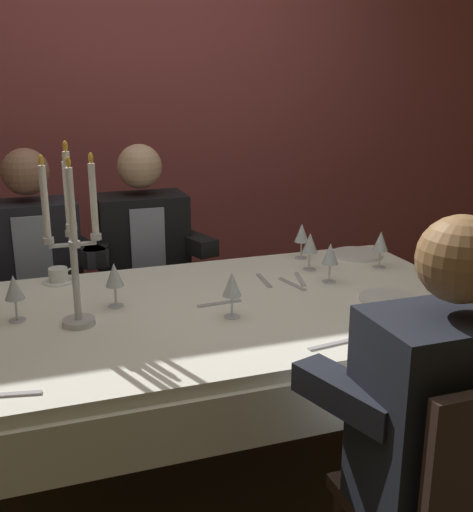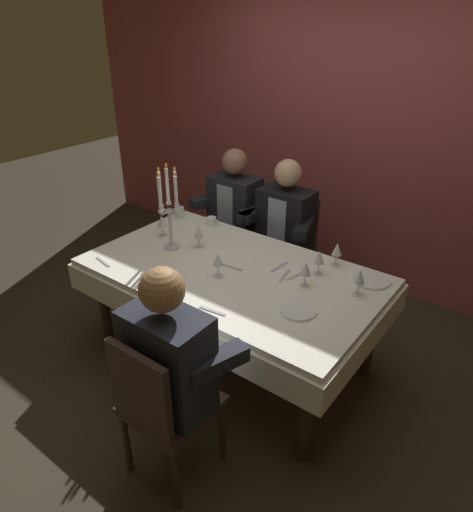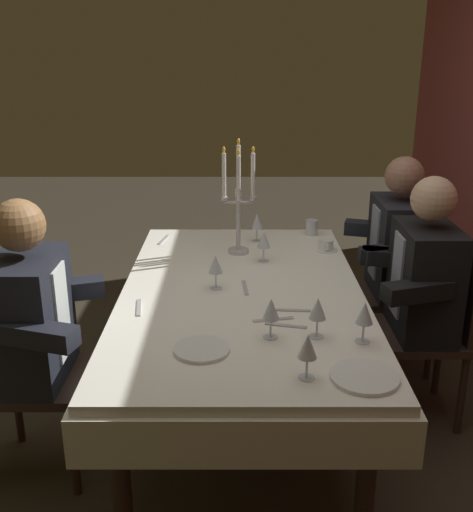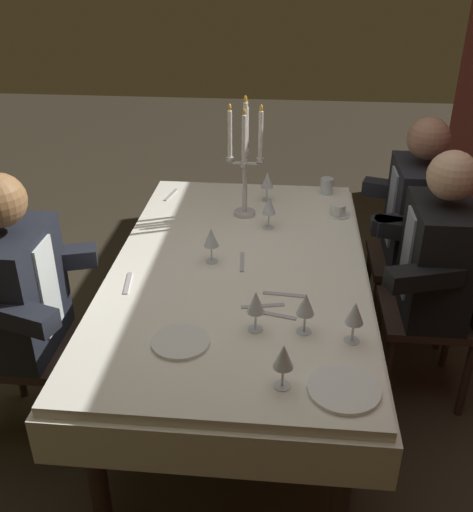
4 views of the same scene
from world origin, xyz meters
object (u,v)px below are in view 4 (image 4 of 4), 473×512
(wine_glass_2, at_px, (355,314))
(wine_glass_3, at_px, (306,305))
(dinner_plate_1, at_px, (180,342))
(water_tumbler_0, at_px, (327,186))
(seated_diner_2, at_px, (16,290))
(dinner_plate_0, at_px, (344,389))
(seated_diner_0, at_px, (418,212))
(wine_glass_1, at_px, (211,238))
(dining_table, at_px, (238,287))
(wine_glass_0, at_px, (283,357))
(wine_glass_6, at_px, (267,181))
(candelabra, at_px, (245,161))
(wine_glass_5, at_px, (269,206))
(seated_diner_1, at_px, (438,260))
(wine_glass_4, at_px, (256,303))
(coffee_cup_0, at_px, (338,211))

(wine_glass_2, bearing_deg, wine_glass_3, -103.26)
(dinner_plate_1, bearing_deg, water_tumbler_0, 158.34)
(water_tumbler_0, bearing_deg, seated_diner_2, -48.77)
(dinner_plate_0, relative_size, seated_diner_0, 0.19)
(seated_diner_0, bearing_deg, wine_glass_1, -57.89)
(dining_table, height_order, seated_diner_0, seated_diner_0)
(water_tumbler_0, distance_m, seated_diner_0, 0.51)
(wine_glass_0, height_order, wine_glass_1, same)
(wine_glass_6, bearing_deg, wine_glass_0, 4.65)
(wine_glass_1, height_order, wine_glass_2, same)
(dinner_plate_1, bearing_deg, seated_diner_2, -111.83)
(candelabra, distance_m, water_tumbler_0, 0.60)
(wine_glass_2, bearing_deg, wine_glass_0, -42.67)
(wine_glass_5, distance_m, seated_diner_1, 0.82)
(dining_table, height_order, seated_diner_2, seated_diner_2)
(water_tumbler_0, bearing_deg, seated_diner_0, 66.39)
(candelabra, bearing_deg, water_tumbler_0, 127.10)
(dinner_plate_1, height_order, wine_glass_1, wine_glass_1)
(wine_glass_0, bearing_deg, seated_diner_1, 143.47)
(wine_glass_3, relative_size, wine_glass_4, 1.00)
(dinner_plate_0, distance_m, wine_glass_0, 0.22)
(wine_glass_6, bearing_deg, seated_diner_1, 53.73)
(coffee_cup_0, distance_m, seated_diner_0, 0.43)
(wine_glass_5, height_order, seated_diner_0, seated_diner_0)
(seated_diner_0, bearing_deg, wine_glass_4, -34.76)
(wine_glass_1, xyz_separation_m, wine_glass_6, (-0.70, 0.21, 0.00))
(wine_glass_4, bearing_deg, seated_diner_1, 128.16)
(wine_glass_5, bearing_deg, wine_glass_6, -175.82)
(wine_glass_1, bearing_deg, wine_glass_5, 147.27)
(water_tumbler_0, bearing_deg, seated_diner_1, 33.19)
(wine_glass_2, distance_m, wine_glass_4, 0.35)
(wine_glass_0, xyz_separation_m, wine_glass_2, (-0.26, 0.24, 0.00))
(water_tumbler_0, bearing_deg, wine_glass_1, -32.76)
(wine_glass_2, distance_m, wine_glass_5, 0.96)
(wine_glass_2, height_order, wine_glass_5, same)
(seated_diner_0, bearing_deg, wine_glass_6, -95.25)
(dining_table, xyz_separation_m, candelabra, (-0.52, -0.02, 0.41))
(dining_table, relative_size, seated_diner_2, 1.56)
(wine_glass_4, bearing_deg, dining_table, -167.57)
(candelabra, xyz_separation_m, coffee_cup_0, (-0.03, 0.48, -0.27))
(wine_glass_3, bearing_deg, wine_glass_5, -168.82)
(wine_glass_1, xyz_separation_m, wine_glass_5, (-0.37, 0.23, 0.00))
(wine_glass_2, height_order, wine_glass_4, same)
(candelabra, bearing_deg, wine_glass_5, 42.20)
(water_tumbler_0, bearing_deg, dinner_plate_0, -0.38)
(candelabra, height_order, coffee_cup_0, candelabra)
(wine_glass_3, distance_m, wine_glass_5, 0.87)
(seated_diner_0, bearing_deg, seated_diner_1, 0.00)
(seated_diner_1, bearing_deg, dining_table, -81.46)
(water_tumbler_0, height_order, seated_diner_0, seated_diner_0)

